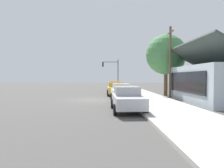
# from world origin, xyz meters

# --- Properties ---
(ground_plane) EXTENTS (120.00, 120.00, 0.00)m
(ground_plane) POSITION_xyz_m (0.00, 0.00, 0.00)
(ground_plane) COLOR #4C4947
(sidewalk_curb) EXTENTS (60.00, 4.20, 0.16)m
(sidewalk_curb) POSITION_xyz_m (0.00, 5.60, 0.08)
(sidewalk_curb) COLOR #B2AFA8
(sidewalk_curb) RESTS_ON ground
(car_coral) EXTENTS (4.40, 2.01, 1.59)m
(car_coral) POSITION_xyz_m (-11.07, 2.83, 0.81)
(car_coral) COLOR #EA8C75
(car_coral) RESTS_ON ground
(car_mustard) EXTENTS (4.48, 2.11, 1.59)m
(car_mustard) POSITION_xyz_m (-4.96, 2.64, 0.82)
(car_mustard) COLOR gold
(car_mustard) RESTS_ON ground
(car_ivory) EXTENTS (4.39, 2.05, 1.59)m
(car_ivory) POSITION_xyz_m (1.02, 2.90, 0.81)
(car_ivory) COLOR silver
(car_ivory) RESTS_ON ground
(car_silver) EXTENTS (4.55, 2.07, 1.59)m
(car_silver) POSITION_xyz_m (6.74, 2.79, 0.81)
(car_silver) COLOR silver
(car_silver) RESTS_ON ground
(shade_tree) EXTENTS (4.74, 4.74, 7.26)m
(shade_tree) POSITION_xyz_m (-4.34, 8.61, 4.87)
(shade_tree) COLOR brown
(shade_tree) RESTS_ON ground
(traffic_light_main) EXTENTS (0.37, 2.79, 5.20)m
(traffic_light_main) POSITION_xyz_m (-15.55, 2.54, 3.49)
(traffic_light_main) COLOR #383833
(traffic_light_main) RESTS_ON ground
(utility_pole_wooden) EXTENTS (1.80, 0.24, 7.50)m
(utility_pole_wooden) POSITION_xyz_m (-1.43, 8.20, 3.93)
(utility_pole_wooden) COLOR brown
(utility_pole_wooden) RESTS_ON ground
(fire_hydrant_red) EXTENTS (0.22, 0.22, 0.71)m
(fire_hydrant_red) POSITION_xyz_m (-7.67, 4.20, 0.50)
(fire_hydrant_red) COLOR red
(fire_hydrant_red) RESTS_ON sidewalk_curb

